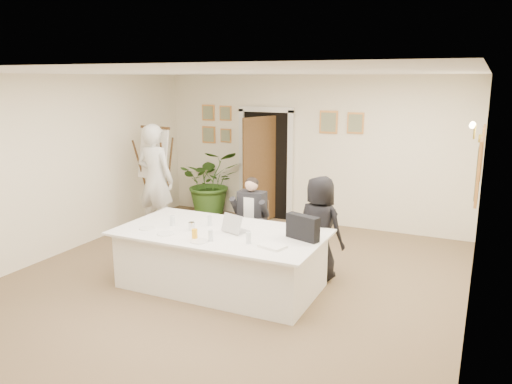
{
  "coord_description": "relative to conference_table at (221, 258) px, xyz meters",
  "views": [
    {
      "loc": [
        3.04,
        -5.43,
        2.73
      ],
      "look_at": [
        0.22,
        0.6,
        1.21
      ],
      "focal_mm": 35.0,
      "sensor_mm": 36.0,
      "label": 1
    }
  ],
  "objects": [
    {
      "name": "flip_chart",
      "position": [
        -2.4,
        1.96,
        0.46
      ],
      "size": [
        0.66,
        0.44,
        1.85
      ],
      "color": "#3F2A14",
      "rests_on": "floor"
    },
    {
      "name": "plate_near",
      "position": [
        -0.03,
        -0.5,
        0.39
      ],
      "size": [
        0.27,
        0.27,
        0.01
      ],
      "primitive_type": "cylinder",
      "rotation": [
        0.0,
        0.0,
        0.25
      ],
      "color": "white",
      "rests_on": "conference_table"
    },
    {
      "name": "plate_left",
      "position": [
        -0.94,
        -0.33,
        0.39
      ],
      "size": [
        0.25,
        0.25,
        0.01
      ],
      "primitive_type": "cylinder",
      "rotation": [
        0.0,
        0.0,
        0.13
      ],
      "color": "white",
      "rests_on": "conference_table"
    },
    {
      "name": "standing_man",
      "position": [
        -2.16,
        1.55,
        0.6
      ],
      "size": [
        0.74,
        0.5,
        1.98
      ],
      "primitive_type": "imported",
      "rotation": [
        0.0,
        0.0,
        3.1
      ],
      "color": "silver",
      "rests_on": "floor"
    },
    {
      "name": "wall_left",
      "position": [
        -2.96,
        -0.05,
        1.01
      ],
      "size": [
        0.1,
        7.0,
        2.8
      ],
      "primitive_type": "cube",
      "color": "white",
      "rests_on": "floor"
    },
    {
      "name": "oj_glass",
      "position": [
        -0.13,
        -0.43,
        0.45
      ],
      "size": [
        0.09,
        0.09,
        0.13
      ],
      "primitive_type": "cylinder",
      "rotation": [
        0.0,
        0.0,
        0.25
      ],
      "color": "#FFAD15",
      "rests_on": "conference_table"
    },
    {
      "name": "glass_a",
      "position": [
        -0.71,
        -0.06,
        0.45
      ],
      "size": [
        0.07,
        0.07,
        0.14
      ],
      "primitive_type": "cylinder",
      "rotation": [
        0.0,
        0.0,
        -0.01
      ],
      "color": "silver",
      "rests_on": "conference_table"
    },
    {
      "name": "wall_right",
      "position": [
        3.04,
        -0.05,
        1.01
      ],
      "size": [
        0.1,
        7.0,
        2.8
      ],
      "primitive_type": "cube",
      "color": "white",
      "rests_on": "floor"
    },
    {
      "name": "standing_woman",
      "position": [
        1.08,
        0.85,
        0.33
      ],
      "size": [
        0.8,
        0.62,
        1.45
      ],
      "primitive_type": "imported",
      "rotation": [
        0.0,
        0.0,
        2.89
      ],
      "color": "black",
      "rests_on": "floor"
    },
    {
      "name": "wall_sconce",
      "position": [
        2.94,
        1.15,
        1.71
      ],
      "size": [
        0.2,
        0.3,
        0.24
      ],
      "primitive_type": null,
      "color": "#AF9B38",
      "rests_on": "wall_right"
    },
    {
      "name": "potted_palm",
      "position": [
        -1.96,
        3.15,
        0.28
      ],
      "size": [
        1.57,
        1.51,
        1.34
      ],
      "primitive_type": "imported",
      "rotation": [
        0.0,
        0.0,
        0.52
      ],
      "color": "#396421",
      "rests_on": "floor"
    },
    {
      "name": "pictures_back_wall",
      "position": [
        -0.76,
        3.42,
        1.46
      ],
      "size": [
        3.4,
        0.06,
        0.8
      ],
      "primitive_type": null,
      "color": "#D38F48",
      "rests_on": "wall_back"
    },
    {
      "name": "laptop",
      "position": [
        0.19,
        0.08,
        0.52
      ],
      "size": [
        0.41,
        0.42,
        0.28
      ],
      "primitive_type": null,
      "rotation": [
        0.0,
        0.0,
        -0.31
      ],
      "color": "#B7BABC",
      "rests_on": "conference_table"
    },
    {
      "name": "glass_c",
      "position": [
        0.56,
        -0.3,
        0.45
      ],
      "size": [
        0.07,
        0.07,
        0.14
      ],
      "primitive_type": "cylinder",
      "rotation": [
        0.0,
        0.0,
        -0.09
      ],
      "color": "silver",
      "rests_on": "conference_table"
    },
    {
      "name": "laptop_bag",
      "position": [
        1.09,
        0.13,
        0.54
      ],
      "size": [
        0.46,
        0.26,
        0.31
      ],
      "primitive_type": "cube",
      "rotation": [
        0.0,
        0.0,
        -0.32
      ],
      "color": "black",
      "rests_on": "conference_table"
    },
    {
      "name": "paper_stack",
      "position": [
        0.87,
        -0.31,
        0.4
      ],
      "size": [
        0.35,
        0.29,
        0.03
      ],
      "primitive_type": "cube",
      "rotation": [
        0.0,
        0.0,
        -0.3
      ],
      "color": "white",
      "rests_on": "conference_table"
    },
    {
      "name": "doorway",
      "position": [
        -0.85,
        3.27,
        0.65
      ],
      "size": [
        1.14,
        0.86,
        2.2
      ],
      "color": "black",
      "rests_on": "floor"
    },
    {
      "name": "steel_jug",
      "position": [
        -0.36,
        -0.13,
        0.44
      ],
      "size": [
        0.11,
        0.11,
        0.11
      ],
      "primitive_type": "cylinder",
      "rotation": [
        0.0,
        0.0,
        -0.32
      ],
      "color": "silver",
      "rests_on": "conference_table"
    },
    {
      "name": "floor",
      "position": [
        0.04,
        -0.05,
        -0.39
      ],
      "size": [
        7.0,
        7.0,
        0.0
      ],
      "primitive_type": "plane",
      "color": "brown",
      "rests_on": "ground"
    },
    {
      "name": "pictures_right_wall",
      "position": [
        3.01,
        1.15,
        1.36
      ],
      "size": [
        0.06,
        2.2,
        0.8
      ],
      "primitive_type": null,
      "color": "#D38F48",
      "rests_on": "wall_right"
    },
    {
      "name": "wall_back",
      "position": [
        0.04,
        3.45,
        1.01
      ],
      "size": [
        6.0,
        0.1,
        2.8
      ],
      "primitive_type": "cube",
      "color": "white",
      "rests_on": "floor"
    },
    {
      "name": "conference_table",
      "position": [
        0.0,
        0.0,
        0.0
      ],
      "size": [
        2.73,
        1.45,
        0.78
      ],
      "color": "silver",
      "rests_on": "floor"
    },
    {
      "name": "plate_mid",
      "position": [
        -0.58,
        -0.42,
        0.39
      ],
      "size": [
        0.25,
        0.25,
        0.01
      ],
      "primitive_type": "cylinder",
      "rotation": [
        0.0,
        0.0,
        -0.13
      ],
      "color": "white",
      "rests_on": "conference_table"
    },
    {
      "name": "ceiling",
      "position": [
        0.04,
        -0.05,
        2.41
      ],
      "size": [
        6.0,
        7.0,
        0.02
      ],
      "primitive_type": "cube",
      "color": "white",
      "rests_on": "wall_back"
    },
    {
      "name": "glass_d",
      "position": [
        -0.26,
        0.16,
        0.45
      ],
      "size": [
        0.07,
        0.07,
        0.14
      ],
      "primitive_type": "cylinder",
      "rotation": [
        0.0,
        0.0,
        -0.18
      ],
      "color": "silver",
      "rests_on": "conference_table"
    },
    {
      "name": "seated_man",
      "position": [
        -0.08,
        1.07,
        0.26
      ],
      "size": [
        0.67,
        0.7,
        1.31
      ],
      "primitive_type": null,
      "rotation": [
        0.0,
        0.0,
        -0.21
      ],
      "color": "black",
      "rests_on": "floor"
    },
    {
      "name": "glass_b",
      "position": [
        0.09,
        -0.41,
        0.45
      ],
      "size": [
        0.06,
        0.06,
        0.14
      ],
      "primitive_type": "cylinder",
      "rotation": [
        0.0,
        0.0,
        0.01
      ],
      "color": "silver",
      "rests_on": "conference_table"
    }
  ]
}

